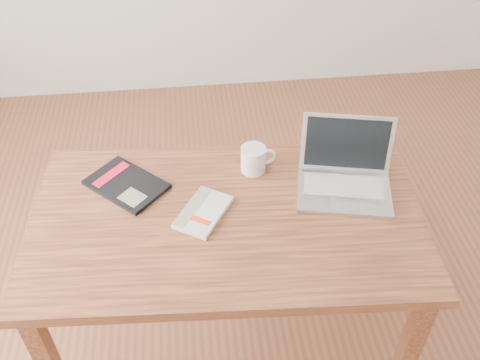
{
  "coord_description": "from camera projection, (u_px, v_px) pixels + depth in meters",
  "views": [
    {
      "loc": [
        -0.15,
        -1.24,
        2.02
      ],
      "look_at": [
        -0.01,
        0.05,
        0.85
      ],
      "focal_mm": 40.0,
      "sensor_mm": 36.0,
      "label": 1
    }
  ],
  "objects": [
    {
      "name": "room",
      "position": [
        218.0,
        48.0,
        1.37
      ],
      "size": [
        4.04,
        4.04,
        2.7
      ],
      "color": "brown",
      "rests_on": "ground"
    },
    {
      "name": "desk",
      "position": [
        227.0,
        234.0,
        1.83
      ],
      "size": [
        1.34,
        0.82,
        0.75
      ],
      "rotation": [
        0.0,
        0.0,
        -0.06
      ],
      "color": "brown",
      "rests_on": "ground"
    },
    {
      "name": "white_guidebook",
      "position": [
        203.0,
        212.0,
        1.77
      ],
      "size": [
        0.22,
        0.24,
        0.02
      ],
      "rotation": [
        0.0,
        0.0,
        -0.55
      ],
      "color": "silver",
      "rests_on": "desk"
    },
    {
      "name": "black_guidebook",
      "position": [
        126.0,
        184.0,
        1.87
      ],
      "size": [
        0.32,
        0.31,
        0.01
      ],
      "rotation": [
        0.0,
        0.0,
        0.82
      ],
      "color": "black",
      "rests_on": "desk"
    },
    {
      "name": "laptop",
      "position": [
        345.0,
        174.0,
        1.85
      ],
      "size": [
        0.37,
        0.33,
        0.22
      ],
      "rotation": [
        0.0,
        0.0,
        -0.22
      ],
      "color": "silver",
      "rests_on": "desk"
    },
    {
      "name": "coffee_mug",
      "position": [
        254.0,
        159.0,
        1.91
      ],
      "size": [
        0.13,
        0.09,
        0.1
      ],
      "rotation": [
        0.0,
        0.0,
        0.15
      ],
      "color": "white",
      "rests_on": "desk"
    }
  ]
}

